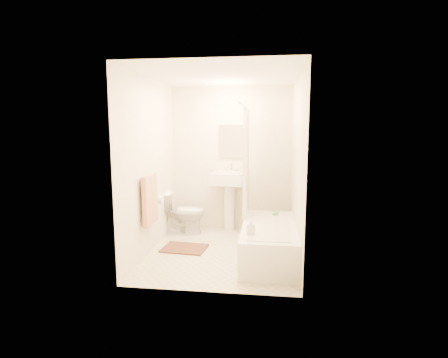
# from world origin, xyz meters

# --- Properties ---
(floor) EXTENTS (2.40, 2.40, 0.00)m
(floor) POSITION_xyz_m (0.00, 0.00, 0.00)
(floor) COLOR beige
(floor) RESTS_ON ground
(ceiling) EXTENTS (2.40, 2.40, 0.00)m
(ceiling) POSITION_xyz_m (0.00, 0.00, 2.40)
(ceiling) COLOR white
(ceiling) RESTS_ON ground
(wall_back) EXTENTS (2.00, 0.02, 2.40)m
(wall_back) POSITION_xyz_m (0.00, 1.20, 1.20)
(wall_back) COLOR beige
(wall_back) RESTS_ON ground
(wall_left) EXTENTS (0.02, 2.40, 2.40)m
(wall_left) POSITION_xyz_m (-1.00, 0.00, 1.20)
(wall_left) COLOR beige
(wall_left) RESTS_ON ground
(wall_right) EXTENTS (0.02, 2.40, 2.40)m
(wall_right) POSITION_xyz_m (1.00, 0.00, 1.20)
(wall_right) COLOR beige
(wall_right) RESTS_ON ground
(mirror) EXTENTS (0.40, 0.03, 0.55)m
(mirror) POSITION_xyz_m (0.00, 1.18, 1.50)
(mirror) COLOR white
(mirror) RESTS_ON wall_back
(curtain_rod) EXTENTS (0.03, 1.70, 0.03)m
(curtain_rod) POSITION_xyz_m (0.30, 0.10, 2.00)
(curtain_rod) COLOR silver
(curtain_rod) RESTS_ON wall_back
(shower_curtain) EXTENTS (0.04, 0.80, 1.55)m
(shower_curtain) POSITION_xyz_m (0.30, 0.50, 1.22)
(shower_curtain) COLOR silver
(shower_curtain) RESTS_ON curtain_rod
(towel_bar) EXTENTS (0.02, 0.60, 0.02)m
(towel_bar) POSITION_xyz_m (-0.96, -0.25, 1.10)
(towel_bar) COLOR silver
(towel_bar) RESTS_ON wall_left
(towel) EXTENTS (0.06, 0.45, 0.66)m
(towel) POSITION_xyz_m (-0.93, -0.25, 0.78)
(towel) COLOR #CC7266
(towel) RESTS_ON towel_bar
(toilet_paper) EXTENTS (0.11, 0.12, 0.12)m
(toilet_paper) POSITION_xyz_m (-0.93, 0.12, 0.70)
(toilet_paper) COLOR white
(toilet_paper) RESTS_ON wall_left
(toilet) EXTENTS (0.76, 0.50, 0.69)m
(toilet) POSITION_xyz_m (-0.75, 0.80, 0.35)
(toilet) COLOR silver
(toilet) RESTS_ON floor
(sink) EXTENTS (0.62, 0.53, 1.08)m
(sink) POSITION_xyz_m (-0.02, 1.06, 0.54)
(sink) COLOR white
(sink) RESTS_ON floor
(bathtub) EXTENTS (0.70, 1.60, 0.45)m
(bathtub) POSITION_xyz_m (0.65, -0.13, 0.22)
(bathtub) COLOR white
(bathtub) RESTS_ON floor
(bath_mat) EXTENTS (0.66, 0.52, 0.02)m
(bath_mat) POSITION_xyz_m (-0.55, 0.06, 0.01)
(bath_mat) COLOR #48251D
(bath_mat) RESTS_ON floor
(soap_bottle) EXTENTS (0.10, 0.10, 0.18)m
(soap_bottle) POSITION_xyz_m (0.43, -0.57, 0.54)
(soap_bottle) COLOR silver
(soap_bottle) RESTS_ON bathtub
(scrub_brush) EXTENTS (0.08, 0.21, 0.04)m
(scrub_brush) POSITION_xyz_m (0.75, 0.46, 0.47)
(scrub_brush) COLOR green
(scrub_brush) RESTS_ON bathtub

